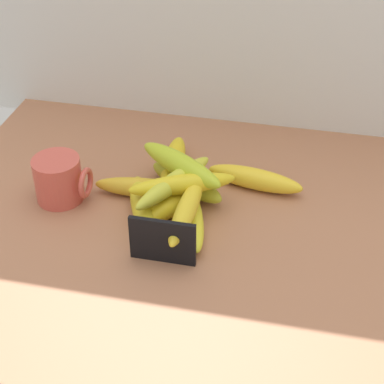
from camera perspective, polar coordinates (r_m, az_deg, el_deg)
counter_top at (r=110.04cm, az=3.04°, el=-4.10°), size 110.00×76.00×3.00cm
chalkboard_sign at (r=100.61cm, az=-2.72°, el=-4.67°), size 11.00×1.80×8.40cm
coffee_mug at (r=116.28cm, az=-12.11°, el=1.14°), size 10.27×8.77×8.54cm
banana_0 at (r=122.19cm, az=-1.73°, el=2.69°), size 5.90×18.72×4.15cm
banana_1 at (r=111.98cm, az=-1.35°, el=-0.93°), size 12.04×16.11×3.98cm
banana_2 at (r=108.25cm, az=0.16°, el=-2.64°), size 7.79×17.02×3.38cm
banana_3 at (r=118.30cm, az=5.82°, el=1.22°), size 19.02×7.13×4.12cm
banana_4 at (r=111.65cm, az=-4.61°, el=-1.16°), size 10.29×17.20×4.04cm
banana_5 at (r=116.65cm, az=-0.53°, el=0.93°), size 17.11×12.58×4.36cm
banana_6 at (r=115.85cm, az=-4.25°, el=0.36°), size 19.74×5.03×3.79cm
banana_7 at (r=110.61cm, az=-1.68°, el=0.90°), size 11.87×19.44×3.38cm
banana_8 at (r=105.15cm, az=-0.50°, el=-1.64°), size 4.08×19.60×3.43cm
banana_9 at (r=109.86cm, az=-0.89°, el=0.71°), size 19.17×11.20×3.62cm
banana_10 at (r=113.78cm, az=-1.03°, el=2.53°), size 18.81×14.01×4.19cm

